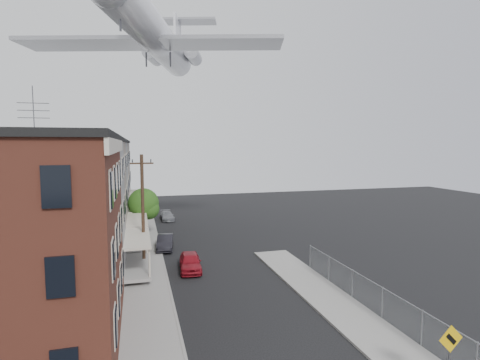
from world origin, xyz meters
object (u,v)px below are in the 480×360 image
at_px(car_mid, 165,242).
at_px(car_far, 167,216).
at_px(airplane, 157,38).
at_px(warning_sign, 450,348).
at_px(utility_pole, 143,209).
at_px(car_near, 190,262).
at_px(street_tree, 145,205).

bearing_deg(car_mid, car_far, 91.52).
relative_size(car_mid, airplane, 0.14).
bearing_deg(airplane, warning_sign, -72.76).
bearing_deg(car_mid, utility_pole, -106.41).
bearing_deg(car_near, car_mid, 107.24).
bearing_deg(utility_pole, street_tree, 88.11).
bearing_deg(utility_pole, warning_sign, -59.52).
relative_size(car_mid, car_far, 1.05).
distance_m(car_mid, car_far, 13.77).
height_order(warning_sign, utility_pole, utility_pole).
bearing_deg(warning_sign, utility_pole, 120.48).
bearing_deg(airplane, car_mid, -89.80).
xyz_separation_m(utility_pole, airplane, (1.98, 10.70, 16.10)).
distance_m(street_tree, airplane, 17.42).
xyz_separation_m(car_near, car_mid, (-1.44, 6.57, -0.02)).
bearing_deg(car_far, car_near, -92.05).
xyz_separation_m(warning_sign, airplane, (-9.22, 29.72, 18.89)).
height_order(warning_sign, car_mid, warning_sign).
relative_size(warning_sign, car_near, 0.69).
height_order(utility_pole, airplane, airplane).
height_order(warning_sign, car_near, warning_sign).
bearing_deg(street_tree, car_far, 70.86).
height_order(car_mid, car_far, car_mid).
distance_m(warning_sign, utility_pole, 22.25).
relative_size(car_near, car_mid, 0.99).
bearing_deg(utility_pole, car_far, 79.94).
bearing_deg(airplane, car_near, -83.38).
bearing_deg(car_far, airplane, -102.04).
xyz_separation_m(utility_pole, car_mid, (2.00, 4.67, -4.00)).
relative_size(warning_sign, utility_pole, 0.31).
bearing_deg(car_mid, street_tree, 114.44).
distance_m(street_tree, car_far, 9.41).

